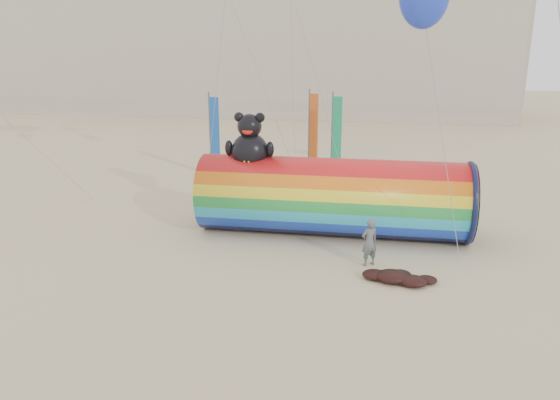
% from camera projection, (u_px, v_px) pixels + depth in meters
% --- Properties ---
extents(ground, '(160.00, 160.00, 0.00)m').
position_uv_depth(ground, '(260.00, 274.00, 19.93)').
color(ground, '#CCB58C').
rests_on(ground, ground).
extents(hotel_building, '(60.40, 15.40, 20.60)m').
position_uv_depth(hotel_building, '(238.00, 20.00, 62.39)').
color(hotel_building, '#B7AD99').
rests_on(hotel_building, ground).
extents(windsock_assembly, '(11.56, 3.52, 5.33)m').
position_uv_depth(windsock_assembly, '(332.00, 195.00, 23.57)').
color(windsock_assembly, red).
rests_on(windsock_assembly, ground).
extents(kite_handler, '(0.80, 0.75, 1.85)m').
position_uv_depth(kite_handler, '(369.00, 242.00, 20.44)').
color(kite_handler, '#55595C').
rests_on(kite_handler, ground).
extents(fabric_bundle, '(2.62, 1.35, 0.41)m').
position_uv_depth(fabric_bundle, '(398.00, 277.00, 19.22)').
color(fabric_bundle, black).
rests_on(fabric_bundle, ground).
extents(festival_banners, '(7.97, 3.24, 5.20)m').
position_uv_depth(festival_banners, '(288.00, 132.00, 34.15)').
color(festival_banners, '#59595E').
rests_on(festival_banners, ground).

